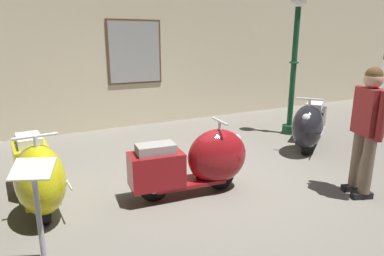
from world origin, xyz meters
The scene contains 8 objects.
ground_plane centered at (0.00, 0.00, 0.00)m, with size 60.00×60.00×0.00m, color slate.
showroom_back_wall centered at (0.00, 3.78, 1.82)m, with size 18.00×0.24×3.64m.
scooter_0 centered at (-2.17, 0.37, 0.45)m, with size 0.56×1.64×0.99m.
scooter_1 centered at (-0.31, -0.09, 0.43)m, with size 1.59×0.60×0.95m.
scooter_2 centered at (2.31, 0.55, 0.45)m, with size 1.57×1.32×0.98m.
lamppost centered at (2.76, 1.50, 1.74)m, with size 0.33×0.33×2.87m.
visitor_0 centered at (1.47, -1.10, 0.94)m, with size 0.35×0.52×1.63m.
info_stanchion centered at (-2.23, -0.85, 0.42)m, with size 0.38×0.33×1.01m.
Camera 1 is at (-2.27, -3.61, 1.94)m, focal length 31.32 mm.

